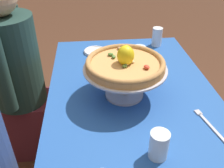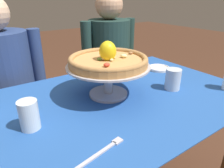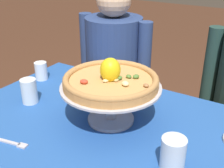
% 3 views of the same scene
% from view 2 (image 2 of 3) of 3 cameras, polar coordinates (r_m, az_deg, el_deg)
% --- Properties ---
extents(dining_table, '(1.26, 0.83, 0.76)m').
position_cam_2_polar(dining_table, '(1.03, 1.71, -9.46)').
color(dining_table, brown).
rests_on(dining_table, ground).
extents(pizza_stand, '(0.38, 0.38, 0.15)m').
position_cam_2_polar(pizza_stand, '(0.94, -1.05, 2.83)').
color(pizza_stand, '#B7B7C1').
rests_on(pizza_stand, dining_table).
extents(pizza, '(0.36, 0.36, 0.11)m').
position_cam_2_polar(pizza, '(0.92, -1.08, 6.81)').
color(pizza, tan).
rests_on(pizza, pizza_stand).
extents(water_glass_side_right, '(0.08, 0.08, 0.11)m').
position_cam_2_polar(water_glass_side_right, '(1.07, 16.63, 0.92)').
color(water_glass_side_right, silver).
rests_on(water_glass_side_right, dining_table).
extents(water_glass_side_left, '(0.07, 0.07, 0.11)m').
position_cam_2_polar(water_glass_side_left, '(0.79, -22.12, -8.52)').
color(water_glass_side_left, silver).
rests_on(water_glass_side_left, dining_table).
extents(side_plate, '(0.14, 0.14, 0.02)m').
position_cam_2_polar(side_plate, '(1.36, 13.02, 4.38)').
color(side_plate, silver).
rests_on(side_plate, dining_table).
extents(dinner_fork, '(0.21, 0.06, 0.01)m').
position_cam_2_polar(dinner_fork, '(0.65, -3.33, -18.69)').
color(dinner_fork, '#B7B7C1').
rests_on(dinner_fork, dining_table).
extents(diner_left, '(0.50, 0.35, 1.22)m').
position_cam_2_polar(diner_left, '(1.49, -26.87, -3.36)').
color(diner_left, navy).
rests_on(diner_left, ground).
extents(diner_right, '(0.49, 0.33, 1.24)m').
position_cam_2_polar(diner_right, '(1.75, -0.71, 3.29)').
color(diner_right, maroon).
rests_on(diner_right, ground).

